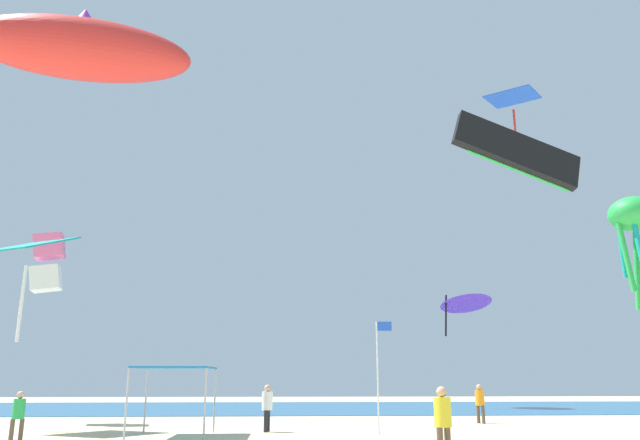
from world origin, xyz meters
TOP-DOWN VIEW (x-y plane):
  - ocean_strip at (0.00, 27.53)m, footprint 110.00×20.88m
  - canopy_tent at (-4.57, 5.33)m, footprint 2.72×3.07m
  - person_near_tent at (-1.21, 6.94)m, footprint 0.42×0.47m
  - person_leftmost at (8.56, 11.05)m, footprint 0.42×0.43m
  - person_central at (3.44, -2.27)m, footprint 0.43×0.43m
  - person_rightmost at (-9.20, 3.24)m, footprint 0.38×0.38m
  - banner_flag at (3.02, 5.44)m, footprint 0.61×0.06m
  - kite_diamond_blue at (12.92, 14.93)m, footprint 3.87×3.87m
  - kite_octopus_green at (13.81, 5.57)m, footprint 2.76×2.76m
  - kite_parafoil_black at (10.78, 9.68)m, footprint 6.74×1.43m
  - kite_box_pink at (-12.51, 12.83)m, footprint 1.73×1.61m
  - kite_inflatable_red at (-8.09, 2.28)m, footprint 8.18×4.10m
  - kite_delta_purple at (12.79, 26.73)m, footprint 4.51×4.54m
  - kite_diamond_teal at (-11.63, 8.23)m, footprint 3.99×3.93m

SIDE VIEW (x-z plane):
  - ocean_strip at x=0.00m, z-range 0.00..0.03m
  - person_rightmost at x=-9.20m, z-range 0.14..1.74m
  - person_leftmost at x=8.56m, z-range 0.15..1.91m
  - person_near_tent at x=-1.21m, z-range 0.15..1.93m
  - person_central at x=3.44m, z-range 0.16..1.97m
  - canopy_tent at x=-4.57m, z-range 1.08..3.50m
  - banner_flag at x=3.02m, z-range 0.39..4.52m
  - kite_diamond_teal at x=-11.63m, z-range 5.03..9.64m
  - kite_box_pink at x=-12.51m, z-range 6.15..9.14m
  - kite_delta_purple at x=12.79m, z-range 5.93..9.49m
  - kite_octopus_green at x=13.81m, z-range 6.07..10.70m
  - kite_parafoil_black at x=10.78m, z-range 10.83..14.94m
  - kite_inflatable_red at x=-8.09m, z-range 12.14..15.17m
  - kite_diamond_blue at x=12.92m, z-range 16.26..20.16m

